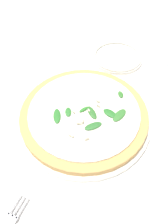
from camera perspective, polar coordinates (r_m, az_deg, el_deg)
The scene contains 3 objects.
ground_plane at distance 0.61m, azimuth -1.00°, elevation 0.88°, with size 6.00×6.00×0.00m, color silver.
pizza_arugula_main at distance 0.57m, azimuth 0.02°, elevation -0.82°, with size 0.35×0.35×0.05m.
side_plate_white at distance 0.77m, azimuth 8.72°, elevation 14.04°, with size 0.17×0.17×0.02m.
Camera 1 is at (-0.26, -0.28, 0.47)m, focal length 35.00 mm.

